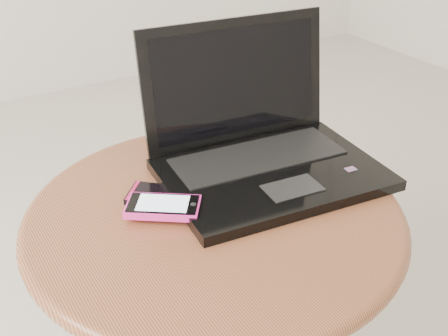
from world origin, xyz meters
TOP-DOWN VIEW (x-y plane):
  - table at (-0.12, 0.05)m, footprint 0.65×0.65m
  - laptop at (0.03, 0.12)m, footprint 0.42×0.35m
  - phone_black at (-0.18, 0.12)m, footprint 0.13×0.13m
  - phone_pink at (-0.20, 0.07)m, footprint 0.14×0.12m

SIDE VIEW (x-z plane):
  - table at x=-0.12m, z-range 0.15..0.66m
  - phone_black at x=-0.18m, z-range 0.51..0.53m
  - phone_pink at x=-0.20m, z-range 0.52..0.54m
  - laptop at x=0.03m, z-range 0.43..0.69m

